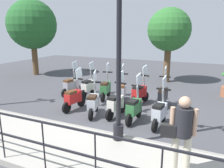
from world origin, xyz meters
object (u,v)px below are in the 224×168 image
object	(u,v)px
scooter_far_2	(122,91)
scooter_far_4	(88,86)
scooter_far_1	(140,92)
tree_distant	(169,30)
scooter_far_0	(163,95)
pedestrian_with_bag	(182,130)
tree_large	(32,25)
scooter_near_2	(116,103)
scooter_near_3	(93,102)
scooter_far_5	(71,85)
scooter_near_1	(134,107)
scooter_near_0	(160,112)
lamp_post_near	(119,62)
scooter_near_4	(74,97)
scooter_far_3	(106,88)

from	to	relation	value
scooter_far_2	scooter_far_4	distance (m)	1.64
scooter_far_1	scooter_far_2	xyz separation A→B (m)	(-0.07, 0.76, 0.00)
tree_distant	scooter_far_0	world-z (taller)	tree_distant
pedestrian_with_bag	tree_large	distance (m)	12.58
scooter_far_4	scooter_near_2	bearing A→B (deg)	-127.37
scooter_far_0	scooter_far_4	size ratio (longest dim) A/B	1.00
scooter_near_2	scooter_near_3	distance (m)	0.79
scooter_far_5	scooter_near_1	bearing A→B (deg)	-107.47
scooter_far_1	scooter_far_5	size ratio (longest dim) A/B	1.00
pedestrian_with_bag	scooter_near_0	distance (m)	2.57
lamp_post_near	scooter_far_0	size ratio (longest dim) A/B	2.92
scooter_near_4	scooter_far_5	bearing A→B (deg)	45.13
pedestrian_with_bag	tree_large	size ratio (longest dim) A/B	0.33
scooter_near_2	scooter_far_1	size ratio (longest dim) A/B	1.00
tree_large	scooter_near_2	world-z (taller)	tree_large
scooter_near_1	scooter_near_4	size ratio (longest dim) A/B	1.00
scooter_near_2	scooter_far_4	xyz separation A→B (m)	(1.65, 2.05, 0.00)
scooter_far_2	scooter_far_3	distance (m)	0.78
scooter_near_0	scooter_far_5	distance (m)	4.71
scooter_near_0	scooter_far_2	size ratio (longest dim) A/B	1.00
scooter_near_2	scooter_far_3	bearing A→B (deg)	44.05
scooter_far_4	scooter_near_3	bearing A→B (deg)	-143.90
scooter_near_4	scooter_near_2	bearing A→B (deg)	-81.80
scooter_near_3	scooter_far_4	distance (m)	2.28
pedestrian_with_bag	scooter_far_0	distance (m)	4.41
lamp_post_near	scooter_far_2	world-z (taller)	lamp_post_near
scooter_far_1	scooter_far_2	world-z (taller)	same
scooter_near_1	scooter_near_4	world-z (taller)	same
scooter_near_0	scooter_near_1	distance (m)	0.84
scooter_far_2	pedestrian_with_bag	bearing A→B (deg)	-158.76
scooter_far_1	pedestrian_with_bag	bearing A→B (deg)	-136.57
pedestrian_with_bag	scooter_near_2	size ratio (longest dim) A/B	1.03
scooter_far_0	scooter_far_5	bearing A→B (deg)	90.06
pedestrian_with_bag	scooter_far_4	world-z (taller)	pedestrian_with_bag
tree_large	scooter_near_2	bearing A→B (deg)	-120.49
scooter_near_0	scooter_far_1	bearing A→B (deg)	38.86
scooter_near_0	scooter_far_3	world-z (taller)	same
pedestrian_with_bag	scooter_near_3	bearing A→B (deg)	44.55
scooter_near_0	scooter_far_0	xyz separation A→B (m)	(1.88, 0.27, 0.00)
tree_large	scooter_far_4	bearing A→B (deg)	-117.03
scooter_near_1	scooter_far_2	size ratio (longest dim) A/B	1.00
lamp_post_near	scooter_near_1	bearing A→B (deg)	3.47
scooter_near_2	scooter_far_0	distance (m)	2.09
tree_large	scooter_near_4	world-z (taller)	tree_large
scooter_near_3	scooter_far_4	bearing A→B (deg)	18.63
pedestrian_with_bag	scooter_far_4	distance (m)	6.14
scooter_near_1	scooter_far_1	distance (m)	1.79
scooter_near_0	scooter_far_4	distance (m)	4.03
scooter_near_1	scooter_far_4	size ratio (longest dim) A/B	1.00
scooter_near_1	tree_distant	bearing A→B (deg)	4.95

